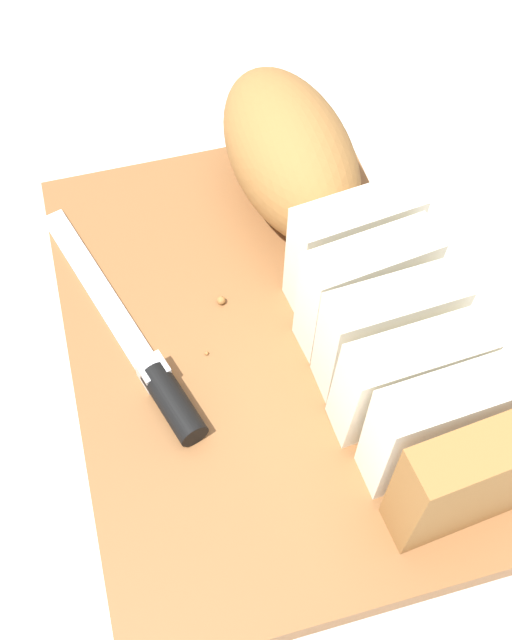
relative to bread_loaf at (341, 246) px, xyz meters
The scene contains 7 objects.
ground_plane 0.11m from the bread_loaf, 67.38° to the right, with size 3.00×3.00×0.00m, color beige.
cutting_board 0.10m from the bread_loaf, 67.38° to the right, with size 0.42×0.28×0.03m, color brown.
bread_loaf is the anchor object (origin of this frame).
bread_knife 0.17m from the bread_loaf, 76.11° to the right, with size 0.24×0.08×0.02m.
crumb_near_knife 0.10m from the bread_loaf, 96.55° to the right, with size 0.01×0.01×0.01m, color #996633.
crumb_near_loaf 0.13m from the bread_loaf, 76.22° to the right, with size 0.00×0.00×0.00m, color #996633.
crumb_stray_left 0.08m from the bread_loaf, 35.04° to the right, with size 0.00×0.00×0.00m, color #996633.
Camera 1 is at (0.29, -0.09, 0.52)m, focal length 42.58 mm.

